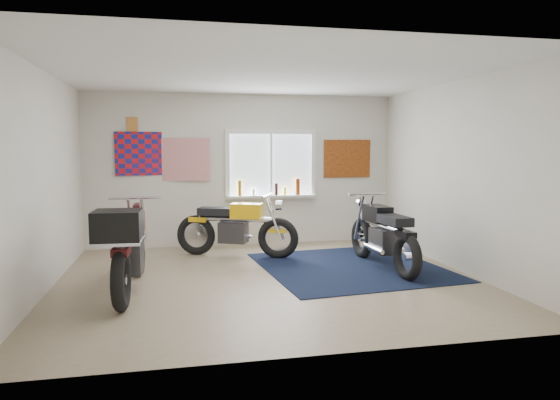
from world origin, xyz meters
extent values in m
plane|color=#9E896B|center=(0.00, 0.00, 0.00)|extent=(5.50, 5.50, 0.00)
plane|color=white|center=(0.00, 0.00, 2.70)|extent=(5.50, 5.50, 0.00)
plane|color=silver|center=(0.00, 2.50, 1.35)|extent=(5.50, 0.00, 5.50)
plane|color=silver|center=(0.00, -2.50, 1.35)|extent=(5.50, 0.00, 5.50)
plane|color=silver|center=(-2.75, 0.00, 1.35)|extent=(0.00, 5.00, 5.00)
plane|color=silver|center=(2.75, 0.00, 1.35)|extent=(0.00, 5.00, 5.00)
cube|color=black|center=(1.31, 0.43, 0.01)|extent=(2.75, 2.83, 0.01)
cube|color=white|center=(0.50, 2.48, 1.45)|extent=(1.50, 0.02, 1.10)
cube|color=white|center=(0.50, 2.47, 2.04)|extent=(1.66, 0.06, 0.08)
cube|color=white|center=(0.50, 2.47, 0.86)|extent=(1.66, 0.06, 0.08)
cube|color=white|center=(-0.29, 2.47, 1.45)|extent=(0.08, 0.06, 1.10)
cube|color=white|center=(1.29, 2.47, 1.45)|extent=(0.08, 0.06, 1.10)
cube|color=white|center=(0.50, 2.47, 1.45)|extent=(0.04, 0.06, 1.10)
cube|color=white|center=(0.50, 2.41, 0.88)|extent=(1.60, 0.16, 0.04)
cylinder|color=#926C15|center=(-0.08, 2.40, 1.04)|extent=(0.07, 0.07, 0.28)
cylinder|color=white|center=(0.17, 2.40, 0.96)|extent=(0.06, 0.06, 0.12)
cylinder|color=black|center=(0.58, 2.40, 1.01)|extent=(0.06, 0.06, 0.22)
cylinder|color=yellow|center=(0.74, 2.40, 0.97)|extent=(0.05, 0.05, 0.14)
cylinder|color=maroon|center=(0.98, 2.40, 1.05)|extent=(0.09, 0.09, 0.30)
plane|color=red|center=(-1.70, 2.48, 1.65)|extent=(1.00, 0.07, 1.00)
plane|color=red|center=(-1.05, 2.46, 1.55)|extent=(0.90, 0.09, 0.90)
cube|color=#BD7736|center=(-1.90, 2.48, 2.15)|extent=(0.18, 0.02, 0.24)
cube|color=#A54C14|center=(1.95, 2.48, 1.55)|extent=(0.90, 0.03, 0.70)
torus|color=black|center=(0.38, 1.22, 0.32)|extent=(0.66, 0.38, 0.66)
torus|color=black|center=(-0.89, 1.78, 0.32)|extent=(0.66, 0.38, 0.66)
cylinder|color=silver|center=(0.38, 1.22, 0.32)|extent=(0.14, 0.13, 0.11)
cylinder|color=silver|center=(-0.89, 1.78, 0.32)|extent=(0.14, 0.13, 0.11)
cylinder|color=silver|center=(-0.25, 1.50, 0.61)|extent=(1.17, 0.58, 0.09)
cube|color=#2F2F31|center=(-0.30, 1.52, 0.39)|extent=(0.52, 0.43, 0.33)
cylinder|color=silver|center=(-0.24, 1.66, 0.30)|extent=(0.52, 0.28, 0.07)
cube|color=#F9B60D|center=(-0.09, 1.43, 0.75)|extent=(0.55, 0.43, 0.24)
cube|color=black|center=(-0.57, 1.64, 0.73)|extent=(0.61, 0.47, 0.12)
cube|color=#F9B60D|center=(-0.84, 1.76, 0.59)|extent=(0.33, 0.26, 0.08)
cube|color=#F9B60D|center=(0.38, 1.22, 0.44)|extent=(0.31, 0.24, 0.05)
cylinder|color=silver|center=(0.21, 1.30, 1.00)|extent=(0.28, 0.57, 0.04)
cylinder|color=silver|center=(0.40, 1.22, 0.85)|extent=(0.15, 0.18, 0.16)
torus|color=black|center=(1.71, 1.02, 0.32)|extent=(0.17, 0.65, 0.64)
torus|color=black|center=(1.79, -0.40, 0.32)|extent=(0.17, 0.65, 0.64)
cylinder|color=silver|center=(1.71, 1.02, 0.32)|extent=(0.11, 0.12, 0.11)
cylinder|color=silver|center=(1.79, -0.40, 0.32)|extent=(0.11, 0.12, 0.11)
cylinder|color=silver|center=(1.75, 0.31, 0.63)|extent=(0.17, 1.29, 0.09)
cube|color=#2F2F31|center=(1.75, 0.26, 0.41)|extent=(0.31, 0.48, 0.35)
cylinder|color=silver|center=(1.59, 0.25, 0.31)|extent=(0.11, 0.56, 0.07)
cube|color=black|center=(1.74, 0.49, 0.77)|extent=(0.30, 0.52, 0.24)
cube|color=black|center=(1.77, -0.05, 0.75)|extent=(0.32, 0.58, 0.12)
cube|color=black|center=(1.79, -0.35, 0.61)|extent=(0.18, 0.32, 0.08)
cube|color=black|center=(1.71, 1.02, 0.44)|extent=(0.16, 0.29, 0.05)
cylinder|color=silver|center=(1.72, 0.84, 1.04)|extent=(0.63, 0.08, 0.04)
cylinder|color=silver|center=(1.70, 1.04, 0.88)|extent=(0.17, 0.11, 0.16)
torus|color=black|center=(-1.72, 0.56, 0.34)|extent=(0.17, 0.70, 0.70)
torus|color=black|center=(-1.78, -0.94, 0.34)|extent=(0.17, 0.70, 0.70)
cylinder|color=silver|center=(-1.72, 0.56, 0.34)|extent=(0.11, 0.12, 0.12)
cylinder|color=silver|center=(-1.78, -0.94, 0.34)|extent=(0.11, 0.12, 0.12)
cylinder|color=silver|center=(-1.75, -0.19, 0.67)|extent=(0.16, 1.36, 0.10)
cube|color=#2F2F31|center=(-1.75, -0.24, 0.43)|extent=(0.32, 0.50, 0.36)
cylinder|color=silver|center=(-1.92, -0.24, 0.32)|extent=(0.10, 0.59, 0.08)
cube|color=#410A0B|center=(-1.74, 0.00, 0.82)|extent=(0.30, 0.55, 0.26)
cube|color=black|center=(-1.77, -0.57, 0.79)|extent=(0.33, 0.60, 0.13)
cube|color=#410A0B|center=(-1.78, -0.89, 0.64)|extent=(0.19, 0.33, 0.09)
cube|color=#410A0B|center=(-1.72, 0.56, 0.47)|extent=(0.16, 0.31, 0.05)
cylinder|color=silver|center=(-1.73, 0.37, 1.09)|extent=(0.67, 0.07, 0.04)
cylinder|color=silver|center=(-1.72, 0.58, 0.92)|extent=(0.18, 0.11, 0.17)
cube|color=black|center=(-1.79, -1.05, 0.94)|extent=(0.50, 0.47, 0.32)
camera|label=1|loc=(-1.17, -6.41, 1.75)|focal=32.00mm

